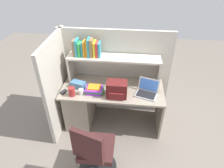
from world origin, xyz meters
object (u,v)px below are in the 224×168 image
Objects in this scene: backpack at (117,89)px; computer_mouse at (64,92)px; tissue_box at (78,85)px; snack_canister at (72,92)px; paper_cup at (81,92)px; office_chair at (95,154)px; laptop at (147,91)px.

computer_mouse is at bearing -179.58° from backpack.
tissue_box is 1.58× the size of snack_canister.
paper_cup is 0.93m from office_chair.
computer_mouse is at bearing 160.17° from snack_canister.
office_chair is (0.33, -0.78, -0.38)m from paper_cup.
backpack is 0.65m from tissue_box.
office_chair is (0.46, -0.74, -0.41)m from snack_canister.
laptop is 1.26m from computer_mouse.
computer_mouse is 0.11× the size of office_chair.
snack_canister reaches higher than tissue_box.
snack_canister reaches higher than computer_mouse.
computer_mouse is (-0.81, -0.01, -0.10)m from backpack.
office_chair is at bearing -58.11° from snack_canister.
paper_cup is 0.19m from tissue_box.
computer_mouse is at bearing 179.39° from paper_cup.
computer_mouse is 0.47× the size of tissue_box.
tissue_box is (-0.62, 0.16, -0.07)m from backpack.
backpack is at bearing -86.58° from office_chair.
laptop is 1.17m from office_chair.
snack_canister is (-0.67, -0.06, -0.05)m from backpack.
computer_mouse is 0.75× the size of snack_canister.
laptop is 4.42× the size of paper_cup.
office_chair is (0.41, -0.95, -0.39)m from tissue_box.
tissue_box is at bearing 117.32° from paper_cup.
backpack is at bearing 1.96° from tissue_box.
tissue_box reaches higher than paper_cup.
paper_cup is at bearing -179.05° from backpack.
laptop is 3.60× the size of computer_mouse.
laptop reaches higher than office_chair.
snack_canister is at bearing -39.98° from office_chair.
laptop is 1.07m from tissue_box.
laptop is 0.46m from backpack.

